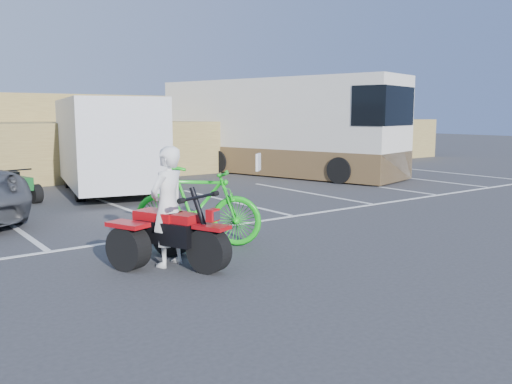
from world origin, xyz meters
TOP-DOWN VIEW (x-y plane):
  - ground at (0.00, 0.00)m, footprint 100.00×100.00m
  - parking_stripes at (0.87, 4.07)m, footprint 28.00×5.16m
  - grass_embankment at (0.00, 15.48)m, footprint 40.00×8.50m
  - red_trike_atv at (-1.38, 0.34)m, footprint 1.90×2.15m
  - rider at (-1.44, 0.48)m, footprint 0.78×0.66m
  - green_dirt_bike at (-0.41, 1.39)m, footprint 2.06×2.12m
  - cargo_trailer at (0.78, 8.63)m, footprint 3.51×6.21m
  - rv_motorhome at (7.93, 9.55)m, footprint 5.03×10.15m
  - quad_atv_green at (-2.05, 8.14)m, footprint 1.34×1.62m

SIDE VIEW (x-z plane):
  - ground at x=0.00m, z-range 0.00..0.00m
  - red_trike_atv at x=-1.38m, z-range -0.58..0.58m
  - quad_atv_green at x=-2.05m, z-range -0.47..0.47m
  - parking_stripes at x=0.87m, z-range 0.00..0.01m
  - green_dirt_bike at x=-0.41m, z-range 0.00..1.39m
  - rider at x=-1.44m, z-range 0.00..1.83m
  - grass_embankment at x=0.00m, z-range -0.13..2.97m
  - cargo_trailer at x=0.78m, z-range 0.11..2.84m
  - rv_motorhome at x=7.93m, z-range -0.23..3.31m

